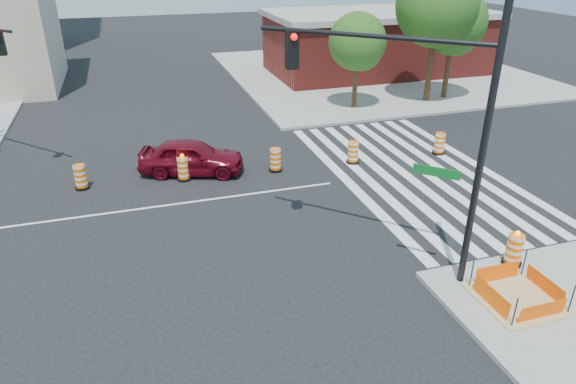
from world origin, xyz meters
name	(u,v)px	position (x,y,z in m)	size (l,w,h in m)	color
ground	(159,206)	(0.00, 0.00, 0.00)	(120.00, 120.00, 0.00)	black
sidewalk_ne	(376,72)	(18.00, 18.00, 0.07)	(22.00, 22.00, 0.15)	gray
crosswalk_east	(413,172)	(10.95, 0.00, 0.01)	(6.75, 13.50, 0.01)	silver
lane_centerline	(159,206)	(0.00, 0.00, 0.01)	(14.00, 0.12, 0.01)	silver
excavation_pit	(517,297)	(9.00, -9.00, 0.22)	(2.20, 2.20, 0.90)	tan
brick_storefront	(378,42)	(18.00, 18.00, 2.32)	(16.50, 8.50, 4.60)	maroon
red_coupe	(191,157)	(1.67, 2.82, 0.76)	(1.79, 4.45, 1.52)	#600816
signal_pole_se	(418,101)	(6.73, -6.48, 5.30)	(4.81, 4.67, 8.67)	black
pit_drum	(514,250)	(10.03, -7.49, 0.64)	(0.60, 0.60, 1.18)	black
tree_north_c	(358,45)	(12.40, 9.61, 3.80)	(3.34, 3.33, 5.66)	#382314
tree_north_d	(437,11)	(17.38, 9.61, 5.51)	(4.83, 4.83, 8.21)	#382314
tree_north_e	(453,25)	(18.84, 9.90, 4.58)	(4.02, 4.02, 6.83)	#382314
median_drum_2	(81,178)	(-2.86, 2.59, 0.48)	(0.60, 0.60, 1.02)	black
median_drum_3	(183,169)	(1.23, 2.20, 0.49)	(0.60, 0.60, 1.18)	black
median_drum_4	(276,161)	(5.21, 1.97, 0.48)	(0.60, 0.60, 1.02)	black
median_drum_5	(353,153)	(8.83, 1.78, 0.48)	(0.60, 0.60, 1.02)	black
median_drum_6	(439,144)	(13.21, 1.59, 0.48)	(0.60, 0.60, 1.02)	black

